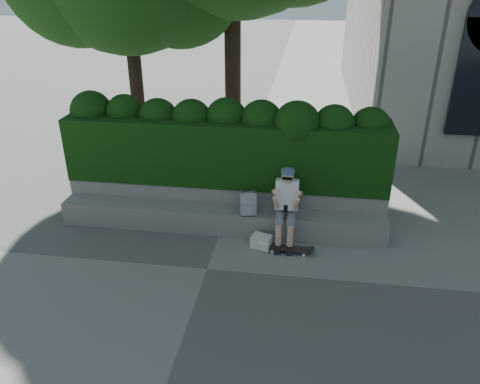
% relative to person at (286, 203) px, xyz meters
% --- Properties ---
extents(ground, '(80.00, 80.00, 0.00)m').
position_rel_person_xyz_m(ground, '(-1.20, -1.07, -0.75)').
color(ground, slate).
rests_on(ground, ground).
extents(bench_ledge, '(6.00, 0.45, 0.45)m').
position_rel_person_xyz_m(bench_ledge, '(-1.20, 0.18, -0.53)').
color(bench_ledge, gray).
rests_on(bench_ledge, ground).
extents(planter_wall, '(6.00, 0.50, 0.75)m').
position_rel_person_xyz_m(planter_wall, '(-1.20, 0.66, -0.38)').
color(planter_wall, gray).
rests_on(planter_wall, ground).
extents(hedge, '(6.00, 1.00, 1.20)m').
position_rel_person_xyz_m(hedge, '(-1.20, 0.88, 0.60)').
color(hedge, black).
rests_on(hedge, planter_wall).
extents(person, '(0.40, 0.76, 1.38)m').
position_rel_person_xyz_m(person, '(0.00, 0.00, 0.00)').
color(person, slate).
rests_on(person, ground).
extents(skateboard, '(0.79, 0.25, 0.08)m').
position_rel_person_xyz_m(skateboard, '(0.09, -0.36, -0.68)').
color(skateboard, black).
rests_on(skateboard, ground).
extents(backpack_plaid, '(0.31, 0.22, 0.41)m').
position_rel_person_xyz_m(backpack_plaid, '(-0.68, 0.08, -0.10)').
color(backpack_plaid, '#A8A7AC').
rests_on(backpack_plaid, bench_ledge).
extents(backpack_ground, '(0.39, 0.33, 0.22)m').
position_rel_person_xyz_m(backpack_ground, '(-0.39, -0.26, -0.64)').
color(backpack_ground, silver).
rests_on(backpack_ground, ground).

